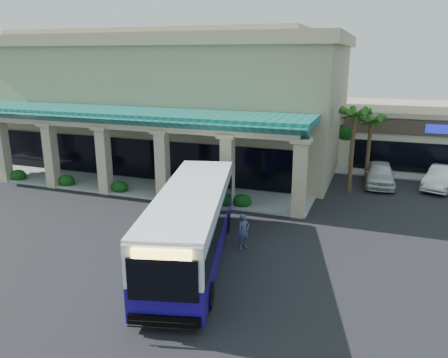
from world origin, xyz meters
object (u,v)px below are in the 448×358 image
at_px(pedestrian, 244,231).
at_px(car_white, 442,178).
at_px(transit_bus, 192,226).
at_px(car_silver, 380,174).

height_order(pedestrian, car_white, pedestrian).
bearing_deg(car_white, pedestrian, -106.85).
bearing_deg(transit_bus, pedestrian, 33.03).
relative_size(transit_bus, pedestrian, 6.83).
relative_size(transit_bus, car_white, 2.49).
bearing_deg(pedestrian, car_silver, 13.42).
relative_size(pedestrian, car_white, 0.36).
height_order(car_silver, car_white, car_silver).
distance_m(pedestrian, car_silver, 15.25).
bearing_deg(car_white, transit_bus, -107.78).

